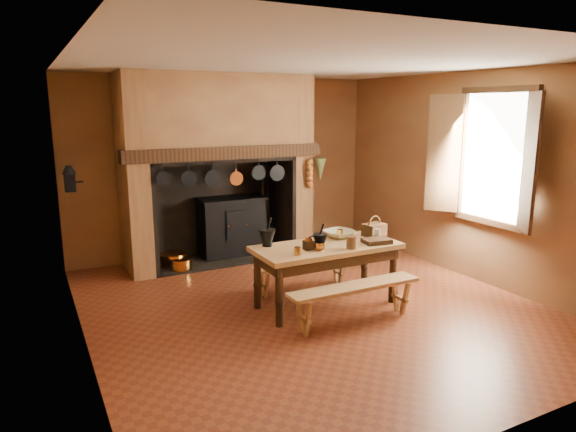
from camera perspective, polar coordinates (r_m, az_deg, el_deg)
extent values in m
plane|color=brown|center=(6.23, 2.52, -9.93)|extent=(5.50, 5.50, 0.00)
plane|color=silver|center=(5.79, 2.79, 16.69)|extent=(5.50, 5.50, 0.00)
cube|color=olive|center=(8.32, -6.91, 5.55)|extent=(5.00, 0.02, 2.80)
cube|color=olive|center=(5.10, -22.48, 0.61)|extent=(0.02, 5.50, 2.80)
cube|color=olive|center=(7.41, 19.67, 4.14)|extent=(0.02, 5.50, 2.80)
cube|color=olive|center=(3.78, 24.01, -3.26)|extent=(5.00, 0.02, 2.80)
cube|color=olive|center=(7.48, -16.88, 4.39)|extent=(0.30, 0.90, 2.80)
cube|color=olive|center=(8.30, 0.37, 5.62)|extent=(0.30, 0.90, 2.80)
cube|color=olive|center=(7.75, -7.98, 10.98)|extent=(2.20, 0.90, 1.20)
cube|color=black|center=(7.40, -6.82, 7.01)|extent=(2.95, 0.22, 0.18)
cube|color=black|center=(8.28, -8.67, 1.27)|extent=(2.20, 0.06, 1.60)
cube|color=black|center=(8.09, -7.53, -4.73)|extent=(2.20, 0.90, 0.02)
cube|color=black|center=(8.19, -6.33, -1.29)|extent=(1.00, 0.50, 0.90)
cube|color=black|center=(8.08, -6.36, 1.93)|extent=(1.04, 0.54, 0.04)
cube|color=black|center=(7.93, -5.67, -0.97)|extent=(0.35, 0.02, 0.45)
cylinder|color=black|center=(8.26, -2.89, 4.52)|extent=(0.10, 0.10, 0.70)
cylinder|color=#C67C2D|center=(7.86, -6.63, -1.11)|extent=(0.03, 0.03, 0.03)
cylinder|color=#C67C2D|center=(7.97, -4.61, -0.89)|extent=(0.03, 0.03, 0.03)
cylinder|color=#C67C2D|center=(7.85, -12.71, -4.75)|extent=(0.40, 0.40, 0.20)
cylinder|color=#C67C2D|center=(7.63, -11.86, -5.28)|extent=(0.34, 0.34, 0.18)
cube|color=black|center=(7.91, -14.30, -4.87)|extent=(0.18, 0.18, 0.16)
cone|color=#4D5729|center=(7.97, 3.56, 5.19)|extent=(0.20, 0.20, 0.35)
cube|color=white|center=(7.10, 22.09, 6.09)|extent=(0.02, 1.00, 1.60)
cube|color=#362211|center=(7.05, 22.47, 12.87)|extent=(0.08, 1.16, 0.08)
cube|color=#362211|center=(7.20, 21.41, -0.57)|extent=(0.08, 1.16, 0.08)
cube|color=#362211|center=(6.50, 25.29, 5.34)|extent=(0.29, 0.39, 1.60)
cube|color=#362211|center=(7.40, 16.92, 6.65)|extent=(0.29, 0.39, 1.60)
cube|color=black|center=(6.62, -23.08, 3.45)|extent=(0.12, 0.12, 0.22)
cone|color=black|center=(6.60, -23.19, 4.73)|extent=(0.16, 0.16, 0.10)
cylinder|color=black|center=(6.63, -22.31, 3.52)|extent=(0.12, 0.02, 0.02)
cube|color=tan|center=(6.04, 4.32, -3.49)|extent=(1.72, 0.76, 0.06)
cube|color=#362211|center=(6.06, 4.31, -4.36)|extent=(1.61, 0.65, 0.13)
cylinder|color=#362211|center=(5.56, -0.97, -8.88)|extent=(0.09, 0.09, 0.69)
cylinder|color=#362211|center=(6.35, 11.56, -6.43)|extent=(0.09, 0.09, 0.69)
cylinder|color=#362211|center=(6.05, -3.41, -7.14)|extent=(0.09, 0.09, 0.69)
cylinder|color=#362211|center=(6.78, 8.52, -5.12)|extent=(0.09, 0.09, 0.69)
cube|color=tan|center=(5.66, 7.43, -7.79)|extent=(1.56, 0.27, 0.04)
cube|color=tan|center=(6.61, 1.64, -5.27)|extent=(1.35, 0.24, 0.03)
cylinder|color=black|center=(5.96, -2.33, -3.19)|extent=(0.12, 0.12, 0.03)
cone|color=black|center=(5.94, -2.33, -2.27)|extent=(0.20, 0.20, 0.16)
cylinder|color=black|center=(5.91, -2.14, -0.93)|extent=(0.08, 0.04, 0.16)
cylinder|color=black|center=(5.87, 3.56, -3.49)|extent=(0.10, 0.10, 0.03)
cone|color=black|center=(5.84, 3.58, -2.70)|extent=(0.17, 0.17, 0.14)
cylinder|color=black|center=(5.82, 3.76, -1.54)|extent=(0.07, 0.02, 0.14)
cube|color=#362211|center=(5.81, 2.30, -3.25)|extent=(0.11, 0.11, 0.10)
cylinder|color=#C67C2D|center=(5.79, 2.30, -2.63)|extent=(0.08, 0.08, 0.03)
cylinder|color=black|center=(5.81, 2.68, -2.29)|extent=(0.09, 0.02, 0.03)
cylinder|color=#C67C2D|center=(5.61, 1.08, -3.91)|extent=(0.10, 0.10, 0.09)
cylinder|color=#C67C2D|center=(6.46, 5.79, -1.84)|extent=(0.08, 0.08, 0.08)
imported|color=#BFBB92|center=(6.38, 5.71, -1.98)|extent=(0.42, 0.42, 0.09)
cylinder|color=brown|center=(5.89, 7.07, -2.92)|extent=(0.13, 0.13, 0.15)
cylinder|color=beige|center=(6.32, 9.94, -2.04)|extent=(0.08, 0.08, 0.13)
cube|color=#512E18|center=(6.51, 9.55, -1.52)|extent=(0.30, 0.24, 0.15)
torus|color=#512E18|center=(6.49, 9.58, -0.87)|extent=(0.22, 0.06, 0.22)
cube|color=#362211|center=(6.17, 9.83, -2.74)|extent=(0.34, 0.27, 0.05)
imported|color=#C67C2D|center=(5.79, 3.54, -3.39)|extent=(0.15, 0.15, 0.09)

